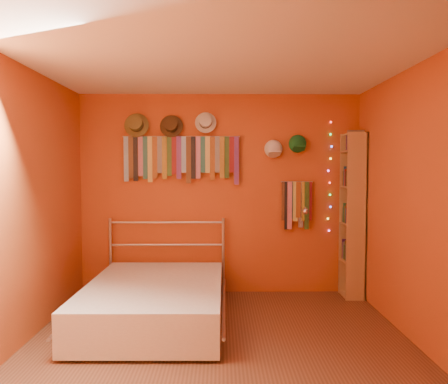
{
  "coord_description": "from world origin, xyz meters",
  "views": [
    {
      "loc": [
        0.01,
        -3.74,
        1.58
      ],
      "look_at": [
        0.05,
        0.9,
        1.32
      ],
      "focal_mm": 35.0,
      "sensor_mm": 36.0,
      "label": 1
    }
  ],
  "objects_px": {
    "tie_rack": "(181,156)",
    "bookshelf": "(356,214)",
    "reading_lamp": "(305,211)",
    "bed": "(155,301)"
  },
  "relations": [
    {
      "from": "reading_lamp",
      "to": "bed",
      "type": "bearing_deg",
      "value": -153.17
    },
    {
      "from": "tie_rack",
      "to": "bookshelf",
      "type": "bearing_deg",
      "value": -4.13
    },
    {
      "from": "tie_rack",
      "to": "bed",
      "type": "relative_size",
      "value": 0.73
    },
    {
      "from": "bookshelf",
      "to": "bed",
      "type": "distance_m",
      "value": 2.6
    },
    {
      "from": "tie_rack",
      "to": "reading_lamp",
      "type": "bearing_deg",
      "value": -6.74
    },
    {
      "from": "bookshelf",
      "to": "bed",
      "type": "height_order",
      "value": "bookshelf"
    },
    {
      "from": "tie_rack",
      "to": "reading_lamp",
      "type": "xyz_separation_m",
      "value": [
        1.52,
        -0.18,
        -0.67
      ]
    },
    {
      "from": "bookshelf",
      "to": "reading_lamp",
      "type": "bearing_deg",
      "value": -177.78
    },
    {
      "from": "reading_lamp",
      "to": "bed",
      "type": "distance_m",
      "value": 2.07
    },
    {
      "from": "tie_rack",
      "to": "bookshelf",
      "type": "distance_m",
      "value": 2.26
    }
  ]
}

